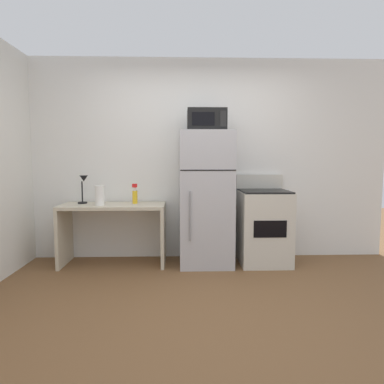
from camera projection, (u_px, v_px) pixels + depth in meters
The scene contains 9 objects.
ground_plane at pixel (207, 311), 2.88m from camera, with size 12.00×12.00×0.00m, color brown.
wall_back_white at pixel (198, 159), 4.45m from camera, with size 5.00×0.10×2.60m, color white.
desk at pixel (114, 222), 4.14m from camera, with size 1.27×0.55×0.75m.
desk_lamp at pixel (83, 184), 4.16m from camera, with size 0.14×0.12×0.35m.
spray_bottle at pixel (135, 196), 4.18m from camera, with size 0.06×0.06×0.25m.
paper_towel_roll at pixel (100, 195), 4.01m from camera, with size 0.11×0.11×0.24m, color white.
refrigerator at pixel (206, 199), 4.12m from camera, with size 0.64×0.63×1.64m.
microwave at pixel (207, 120), 4.01m from camera, with size 0.46×0.35×0.26m.
oven_range at pixel (264, 226), 4.19m from camera, with size 0.60×0.61×1.10m.
Camera 1 is at (-0.22, -2.76, 1.30)m, focal length 31.33 mm.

